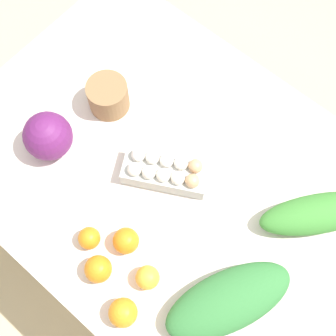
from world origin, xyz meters
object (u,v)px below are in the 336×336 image
Objects in this scene: greens_bunch_scallion at (229,300)px; orange_1 at (148,278)px; orange_3 at (89,238)px; orange_0 at (98,269)px; egg_carton at (165,171)px; greens_bunch_kale at (319,213)px; cabbage_purple at (48,136)px; orange_4 at (126,241)px; paper_bag at (108,96)px; orange_2 at (123,313)px.

orange_1 is at bearing -155.27° from greens_bunch_scallion.
greens_bunch_scallion is at bearing 16.51° from orange_3.
orange_3 is at bearing 150.08° from orange_0.
egg_carton is 3.52× the size of orange_0.
cabbage_purple is at bearing -155.68° from greens_bunch_kale.
orange_4 is (0.05, -0.24, -0.01)m from egg_carton.
cabbage_purple is 0.34m from orange_3.
cabbage_purple is 0.24m from paper_bag.
orange_1 is at bearing -119.35° from greens_bunch_kale.
paper_bag is 1.71× the size of orange_4.
paper_bag is 0.36× the size of greens_bunch_scallion.
egg_carton is at bearing 115.15° from orange_2.
egg_carton is 0.42m from greens_bunch_scallion.
paper_bag is at bearing 137.86° from egg_carton.
orange_2 is at bearing -133.19° from greens_bunch_scallion.
orange_1 is 0.21m from orange_3.
orange_3 is (-0.20, -0.03, -0.00)m from orange_1.
orange_3 is (0.31, -0.14, -0.04)m from cabbage_purple.
orange_1 is at bearing 7.18° from orange_3.
orange_0 reaches higher than orange_3.
orange_2 is at bearing -49.78° from orange_4.
cabbage_purple is 0.55× the size of egg_carton.
egg_carton is 3.59× the size of orange_4.
orange_1 is at bearing -13.02° from cabbage_purple.
cabbage_purple is 0.41× the size of greens_bunch_scallion.
orange_2 is (-0.20, -0.21, -0.01)m from greens_bunch_scallion.
orange_2 is 1.23× the size of orange_3.
paper_bag reaches higher than orange_1.
orange_2 is at bearing -113.27° from greens_bunch_kale.
orange_1 is (0.51, -0.12, -0.04)m from cabbage_purple.
egg_carton is 2.10× the size of paper_bag.
orange_1 is at bearing -17.87° from orange_4.
cabbage_purple is at bearing -98.12° from paper_bag.
cabbage_purple is 0.41m from orange_4.
orange_1 is at bearing -36.15° from paper_bag.
orange_0 is at bearing -29.92° from orange_3.
greens_bunch_scallion is at bearing -1.61° from cabbage_purple.
orange_0 is 1.20× the size of orange_3.
cabbage_purple reaches higher than greens_bunch_scallion.
paper_bag reaches higher than egg_carton.
cabbage_purple is 0.53m from orange_1.
orange_1 is 0.85× the size of orange_2.
egg_carton is 4.01× the size of orange_1.
greens_bunch_kale is at bearing 46.55° from orange_3.
orange_3 is (0.27, -0.38, -0.02)m from paper_bag.
greens_bunch_scallion is 0.29m from orange_2.
greens_bunch_scallion is (-0.05, -0.37, 0.00)m from greens_bunch_kale.
orange_4 is (0.00, 0.11, -0.00)m from orange_0.
cabbage_purple is 0.38m from egg_carton.
greens_bunch_kale is 5.50× the size of orange_3.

